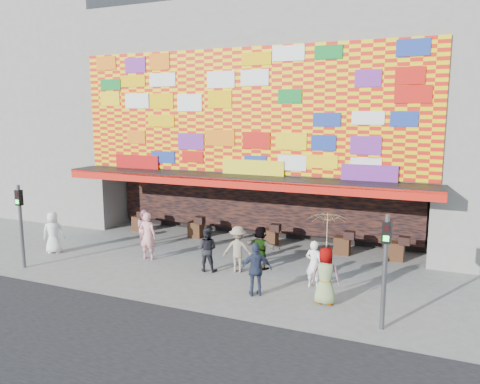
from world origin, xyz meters
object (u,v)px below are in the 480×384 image
at_px(ped_h, 314,264).
at_px(ped_c, 207,249).
at_px(ped_g, 326,276).
at_px(parasol, 327,230).
at_px(ped_b, 148,236).
at_px(signal_right, 385,259).
at_px(signal_left, 20,217).
at_px(ped_a, 53,232).
at_px(ped_i, 145,228).
at_px(ped_e, 256,269).
at_px(ped_f, 261,248).
at_px(ped_d, 238,249).

bearing_deg(ped_h, ped_c, 8.96).
relative_size(ped_g, parasol, 0.86).
bearing_deg(ped_b, signal_right, 158.69).
bearing_deg(ped_b, signal_left, 30.94).
height_order(signal_left, parasol, signal_left).
bearing_deg(ped_a, ped_g, 145.73).
bearing_deg(signal_left, ped_i, 58.26).
relative_size(ped_e, parasol, 0.84).
distance_m(ped_c, ped_f, 1.91).
relative_size(signal_right, parasol, 1.53).
height_order(ped_g, parasol, parasol).
bearing_deg(parasol, ped_e, -174.46).
xyz_separation_m(ped_e, parasol, (2.07, 0.20, 1.38)).
bearing_deg(ped_c, ped_g, 155.79).
distance_m(ped_c, parasol, 4.85).
bearing_deg(ped_c, ped_a, -4.72).
xyz_separation_m(ped_a, ped_i, (2.81, 2.18, -0.05)).
bearing_deg(ped_g, ped_b, -18.44).
relative_size(signal_left, ped_b, 1.66).
xyz_separation_m(ped_b, ped_h, (6.51, -0.42, -0.14)).
relative_size(ped_e, ped_h, 1.07).
relative_size(ped_d, ped_i, 1.04).
height_order(ped_f, ped_i, ped_i).
relative_size(ped_f, ped_i, 0.99).
xyz_separation_m(ped_e, ped_h, (1.44, 1.33, -0.05)).
relative_size(ped_a, ped_c, 1.06).
distance_m(signal_right, ped_b, 9.27).
height_order(ped_a, ped_i, ped_a).
height_order(ped_e, parasol, parasol).
distance_m(signal_left, ped_d, 7.77).
bearing_deg(ped_b, ped_d, 175.43).
relative_size(ped_c, ped_h, 1.02).
relative_size(ped_a, ped_d, 1.03).
bearing_deg(ped_c, ped_d, -170.08).
height_order(ped_b, ped_f, ped_b).
bearing_deg(signal_right, ped_b, 163.74).
xyz_separation_m(ped_b, ped_d, (3.69, 0.03, -0.10)).
xyz_separation_m(ped_c, ped_i, (-3.75, 1.71, -0.00)).
relative_size(ped_d, parasol, 0.83).
bearing_deg(ped_h, signal_right, 147.91).
height_order(ped_b, ped_d, ped_b).
bearing_deg(ped_e, ped_g, 154.84).
bearing_deg(ped_e, ped_c, -61.58).
bearing_deg(ped_c, ped_h, 169.67).
distance_m(ped_c, ped_g, 4.64).
bearing_deg(ped_f, ped_g, 154.01).
relative_size(ped_b, ped_i, 1.16).
bearing_deg(signal_right, signal_left, 180.00).
height_order(ped_c, ped_i, ped_c).
xyz_separation_m(signal_left, ped_h, (10.06, 2.16, -1.09)).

